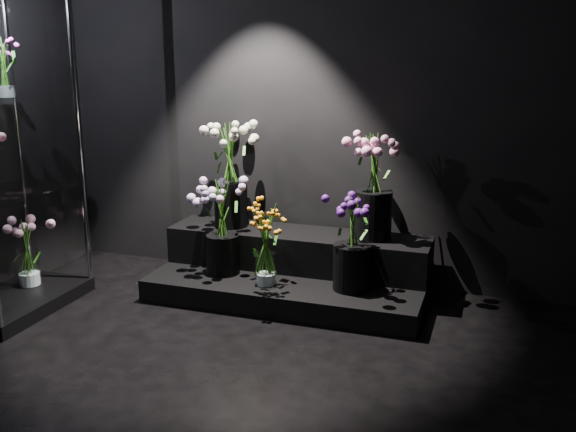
% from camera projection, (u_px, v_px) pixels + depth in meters
% --- Properties ---
extents(floor, '(4.00, 4.00, 0.00)m').
position_uv_depth(floor, '(194.00, 407.00, 3.17)').
color(floor, black).
rests_on(floor, ground).
extents(wall_back, '(4.00, 0.00, 4.00)m').
position_uv_depth(wall_back, '(312.00, 94.00, 4.65)').
color(wall_back, black).
rests_on(wall_back, floor).
extents(display_riser, '(1.91, 0.85, 0.43)m').
position_uv_depth(display_riser, '(293.00, 269.00, 4.61)').
color(display_riser, black).
rests_on(display_riser, floor).
extents(display_case, '(0.56, 0.93, 2.06)m').
position_uv_depth(display_case, '(3.00, 159.00, 4.12)').
color(display_case, black).
rests_on(display_case, floor).
extents(bouquet_orange_bells, '(0.26, 0.26, 0.55)m').
position_uv_depth(bouquet_orange_bells, '(266.00, 245.00, 4.29)').
color(bouquet_orange_bells, white).
rests_on(bouquet_orange_bells, display_riser).
extents(bouquet_lilac, '(0.43, 0.43, 0.66)m').
position_uv_depth(bouquet_lilac, '(222.00, 221.00, 4.50)').
color(bouquet_lilac, black).
rests_on(bouquet_lilac, display_riser).
extents(bouquet_purple, '(0.42, 0.42, 0.64)m').
position_uv_depth(bouquet_purple, '(353.00, 239.00, 4.20)').
color(bouquet_purple, black).
rests_on(bouquet_purple, display_riser).
extents(bouquet_cream_roses, '(0.47, 0.47, 0.76)m').
position_uv_depth(bouquet_cream_roses, '(230.00, 168.00, 4.71)').
color(bouquet_cream_roses, black).
rests_on(bouquet_cream_roses, display_riser).
extents(bouquet_pink_roses, '(0.45, 0.45, 0.74)m').
position_uv_depth(bouquet_pink_roses, '(374.00, 179.00, 4.41)').
color(bouquet_pink_roses, black).
rests_on(bouquet_pink_roses, display_riser).
extents(bouquet_case_magenta, '(0.26, 0.26, 0.37)m').
position_uv_depth(bouquet_case_magenta, '(4.00, 66.00, 4.10)').
color(bouquet_case_magenta, white).
rests_on(bouquet_case_magenta, display_case).
extents(bouquet_case_base_pink, '(0.42, 0.42, 0.48)m').
position_uv_depth(bouquet_case_base_pink, '(27.00, 250.00, 4.48)').
color(bouquet_case_base_pink, white).
rests_on(bouquet_case_base_pink, display_case).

